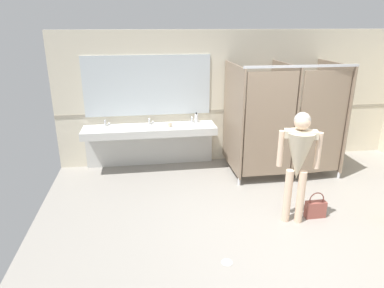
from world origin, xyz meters
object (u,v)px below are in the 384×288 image
Objects in this scene: handbag at (315,208)px; paper_cup at (170,125)px; person_standing at (299,155)px; soap_dispenser at (196,118)px.

paper_cup reaches higher than handbag.
paper_cup is (-1.97, 2.08, 0.77)m from handbag.
handbag is at bearing 7.96° from person_standing.
paper_cup is (-0.55, -0.25, -0.04)m from soap_dispenser.
person_standing is 19.63× the size of paper_cup.
handbag is 2.06× the size of soap_dispenser.
handbag is 2.97m from paper_cup.
soap_dispenser is at bearing 121.31° from handbag.
soap_dispenser is 2.37× the size of paper_cup.
person_standing is at bearing -172.04° from handbag.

